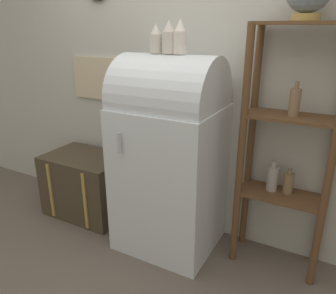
{
  "coord_description": "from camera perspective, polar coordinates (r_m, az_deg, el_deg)",
  "views": [
    {
      "loc": [
        1.09,
        -1.8,
        1.67
      ],
      "look_at": [
        -0.01,
        0.23,
        0.83
      ],
      "focal_mm": 35.0,
      "sensor_mm": 36.0,
      "label": 1
    }
  ],
  "objects": [
    {
      "name": "ground_plane",
      "position": [
        2.69,
        -2.18,
        -18.38
      ],
      "size": [
        12.0,
        12.0,
        0.0
      ],
      "primitive_type": "plane",
      "color": "#60564C"
    },
    {
      "name": "wall_back",
      "position": [
        2.64,
        3.82,
        13.01
      ],
      "size": [
        7.0,
        0.09,
        2.7
      ],
      "color": "#B7B7AD",
      "rests_on": "ground_plane"
    },
    {
      "name": "refrigerator",
      "position": [
        2.47,
        0.25,
        -1.11
      ],
      "size": [
        0.74,
        0.68,
        1.51
      ],
      "color": "silver",
      "rests_on": "ground_plane"
    },
    {
      "name": "suitcase_trunk",
      "position": [
        3.18,
        -13.9,
        -6.36
      ],
      "size": [
        0.74,
        0.51,
        0.58
      ],
      "color": "#423828",
      "rests_on": "ground_plane"
    },
    {
      "name": "shelf_unit",
      "position": [
        2.32,
        20.11,
        0.48
      ],
      "size": [
        0.6,
        0.3,
        1.71
      ],
      "color": "brown",
      "rests_on": "ground_plane"
    },
    {
      "name": "vase_left",
      "position": [
        2.35,
        -2.11,
        18.19
      ],
      "size": [
        0.08,
        0.08,
        0.19
      ],
      "color": "beige",
      "rests_on": "refrigerator"
    },
    {
      "name": "vase_center",
      "position": [
        2.3,
        0.06,
        18.43
      ],
      "size": [
        0.09,
        0.09,
        0.22
      ],
      "color": "beige",
      "rests_on": "refrigerator"
    },
    {
      "name": "vase_right",
      "position": [
        2.27,
        2.13,
        18.47
      ],
      "size": [
        0.09,
        0.09,
        0.22
      ],
      "color": "silver",
      "rests_on": "refrigerator"
    }
  ]
}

